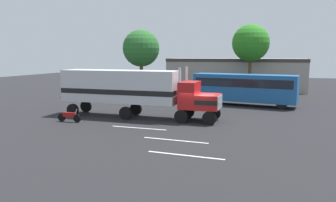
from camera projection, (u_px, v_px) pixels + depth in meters
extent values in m
plane|color=#232326|center=(197.00, 122.00, 26.65)|extent=(120.00, 120.00, 0.00)
cube|color=silver|center=(139.00, 128.00, 24.57)|extent=(4.40, 0.24, 0.01)
cube|color=silver|center=(175.00, 140.00, 21.03)|extent=(4.40, 0.24, 0.01)
cube|color=silver|center=(185.00, 155.00, 17.87)|extent=(4.40, 0.24, 0.01)
cube|color=#B21919|center=(208.00, 102.00, 26.56)|extent=(1.85, 2.54, 1.20)
cube|color=#B21919|center=(189.00, 95.00, 26.97)|extent=(1.45, 2.53, 2.20)
cube|color=silver|center=(220.00, 102.00, 26.27)|extent=(0.12, 2.10, 1.08)
cube|color=black|center=(208.00, 101.00, 26.55)|extent=(1.85, 2.58, 0.36)
cylinder|color=silver|center=(186.00, 86.00, 28.09)|extent=(0.18, 0.18, 3.40)
cylinder|color=silver|center=(179.00, 89.00, 26.02)|extent=(0.18, 0.18, 3.40)
cube|color=silver|center=(120.00, 86.00, 28.84)|extent=(10.55, 2.81, 2.80)
cube|color=black|center=(120.00, 91.00, 28.90)|extent=(10.55, 2.85, 0.44)
cylinder|color=silver|center=(198.00, 108.00, 28.25)|extent=(1.31, 0.67, 0.64)
cylinder|color=black|center=(214.00, 113.00, 27.66)|extent=(1.11, 0.32, 1.10)
cylinder|color=black|center=(209.00, 118.00, 25.59)|extent=(1.11, 0.32, 1.10)
cylinder|color=black|center=(188.00, 112.00, 28.36)|extent=(1.11, 0.32, 1.10)
cylinder|color=black|center=(181.00, 116.00, 26.29)|extent=(1.11, 0.32, 1.10)
cylinder|color=black|center=(136.00, 109.00, 29.88)|extent=(1.11, 0.32, 1.10)
cylinder|color=black|center=(125.00, 113.00, 27.80)|extent=(1.11, 0.32, 1.10)
cylinder|color=black|center=(86.00, 106.00, 31.48)|extent=(1.11, 0.32, 1.10)
cylinder|color=black|center=(73.00, 110.00, 29.41)|extent=(1.11, 0.32, 1.10)
cylinder|color=#2D3347|center=(185.00, 110.00, 30.35)|extent=(0.18, 0.18, 0.82)
cylinder|color=#2D3347|center=(184.00, 110.00, 30.35)|extent=(0.18, 0.18, 0.82)
cylinder|color=#A5728C|center=(184.00, 102.00, 30.25)|extent=(0.34, 0.34, 0.58)
sphere|color=tan|center=(185.00, 98.00, 30.20)|extent=(0.23, 0.23, 0.23)
cube|color=black|center=(184.00, 102.00, 30.45)|extent=(0.30, 0.23, 0.36)
cube|color=#1E5999|center=(244.00, 88.00, 35.45)|extent=(11.24, 3.94, 2.90)
cube|color=black|center=(244.00, 82.00, 35.37)|extent=(10.59, 3.90, 0.90)
cylinder|color=black|center=(284.00, 102.00, 34.84)|extent=(1.03, 0.41, 1.00)
cylinder|color=black|center=(281.00, 105.00, 32.85)|extent=(1.03, 0.41, 1.00)
cylinder|color=black|center=(215.00, 98.00, 38.29)|extent=(1.03, 0.41, 1.00)
cylinder|color=black|center=(208.00, 100.00, 36.29)|extent=(1.03, 0.41, 1.00)
cube|color=#B7B7BC|center=(97.00, 93.00, 41.24)|extent=(4.73, 2.98, 0.70)
cube|color=#1E232D|center=(98.00, 88.00, 41.15)|extent=(2.49, 2.19, 0.55)
cylinder|color=black|center=(83.00, 97.00, 40.58)|extent=(0.68, 0.39, 0.64)
cylinder|color=black|center=(87.00, 95.00, 42.13)|extent=(0.68, 0.39, 0.64)
cylinder|color=black|center=(107.00, 97.00, 40.45)|extent=(0.68, 0.39, 0.64)
cylinder|color=black|center=(110.00, 95.00, 42.00)|extent=(0.68, 0.39, 0.64)
cylinder|color=black|center=(77.00, 118.00, 26.60)|extent=(0.66, 0.13, 0.66)
cylinder|color=black|center=(62.00, 117.00, 27.00)|extent=(0.66, 0.13, 0.66)
cube|color=maroon|center=(69.00, 115.00, 26.76)|extent=(1.11, 0.30, 0.36)
cylinder|color=silver|center=(76.00, 113.00, 26.56)|extent=(0.29, 0.08, 0.69)
cylinder|color=brown|center=(141.00, 79.00, 41.91)|extent=(0.44, 0.44, 4.70)
sphere|color=#276629|center=(141.00, 48.00, 41.35)|extent=(4.68, 4.68, 4.68)
cylinder|color=brown|center=(250.00, 75.00, 46.13)|extent=(0.44, 0.44, 5.35)
sphere|color=#2B7E20|center=(251.00, 43.00, 45.50)|extent=(5.20, 5.20, 5.20)
cube|color=#9E938C|center=(235.00, 74.00, 51.53)|extent=(21.23, 6.42, 4.94)
cube|color=#3F3833|center=(236.00, 60.00, 51.22)|extent=(21.34, 6.52, 0.50)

